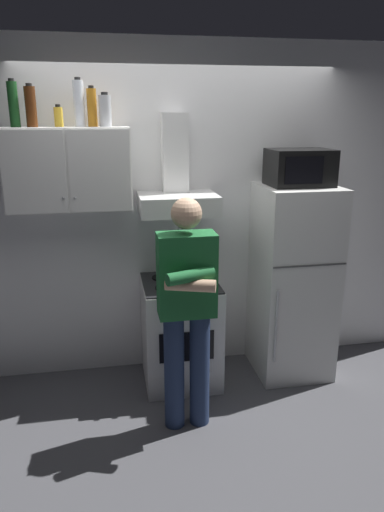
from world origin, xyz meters
name	(u,v)px	position (x,y,z in m)	size (l,w,h in m)	color
ground_plane	(192,394)	(0.00, 0.00, 0.00)	(7.00, 7.00, 0.00)	#4C4C51
back_wall_tiled	(179,213)	(0.00, 0.60, 1.35)	(4.80, 0.10, 2.70)	white
upper_cabinet	(69,169)	(-0.85, 0.37, 1.75)	(0.90, 0.37, 0.60)	white
stove_oven	(181,331)	(-0.05, 0.25, 0.43)	(0.60, 0.62, 0.87)	white
range_hood	(177,187)	(-0.05, 0.38, 1.60)	(0.60, 0.44, 0.75)	white
refrigerator	(293,282)	(0.90, 0.25, 0.80)	(0.60, 0.62, 1.60)	white
microwave	(300,168)	(0.90, 0.27, 1.74)	(0.48, 0.37, 0.28)	black
person_standing	(187,308)	(-0.10, -0.36, 0.90)	(0.38, 0.33, 1.64)	navy
cooking_pot	(199,279)	(0.08, 0.13, 0.93)	(0.30, 0.20, 0.10)	#B7BABF
bottle_spice_jar	(59,117)	(-0.90, 0.42, 2.12)	(0.06, 0.06, 0.16)	gold
bottle_canister_steel	(105,111)	(-0.57, 0.36, 2.16)	(0.09, 0.09, 0.24)	#B2B5BA
bottle_wine_green	(13,104)	(-1.19, 0.36, 2.20)	(0.07, 0.07, 0.32)	#19471E
bottle_vodka_clear	(79,103)	(-0.75, 0.39, 2.21)	(0.08, 0.08, 0.34)	silver
bottle_rum_dark	(31,107)	(-1.07, 0.35, 2.19)	(0.08, 0.08, 0.29)	#47230F
bottle_liquor_amber	(92,107)	(-0.66, 0.40, 2.18)	(0.07, 0.07, 0.28)	#B7721E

